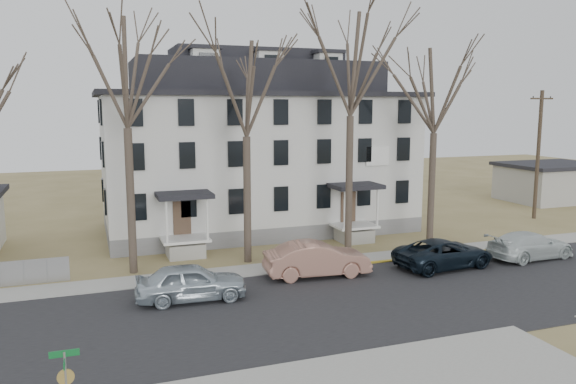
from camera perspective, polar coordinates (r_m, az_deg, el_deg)
name	(u,v)px	position (r m, az deg, el deg)	size (l,w,h in m)	color
ground	(431,312)	(24.21, 14.28, -11.71)	(120.00, 120.00, 0.00)	olive
main_road	(405,296)	(25.78, 11.76, -10.34)	(120.00, 10.00, 0.04)	#27272A
far_sidewalk	(346,262)	(30.80, 5.89, -7.05)	(120.00, 2.00, 0.08)	#A09F97
yellow_curb	(434,257)	(32.50, 14.62, -6.45)	(14.00, 0.25, 0.06)	gold
boarding_house	(257,150)	(38.35, -3.17, 4.26)	(20.80, 12.36, 12.05)	slate
distant_building	(552,182)	(55.29, 25.20, 0.94)	(8.50, 6.50, 3.35)	#A09F97
tree_far_left	(125,64)	(28.63, -16.24, 12.39)	(8.40, 8.40, 13.72)	#473B31
tree_mid_left	(246,82)	(29.60, -4.30, 11.13)	(7.80, 7.80, 12.74)	#473B31
tree_center	(351,56)	(31.84, 6.44, 13.60)	(9.00, 9.00, 14.70)	#473B31
tree_mid_right	(436,84)	(34.51, 14.76, 10.52)	(7.80, 7.80, 12.74)	#473B31
utility_pole_far	(538,153)	(45.48, 24.07, 3.61)	(2.00, 0.28, 9.50)	#3D3023
car_silver	(191,283)	(24.81, -9.80, -9.08)	(1.91, 4.74, 1.62)	#ADBCC6
car_tan	(317,260)	(27.83, 2.96, -6.90)	(1.81, 5.19, 1.71)	#9E6E5D
car_navy	(444,254)	(30.39, 15.54, -6.10)	(2.46, 5.33, 1.48)	black
car_white	(530,246)	(33.69, 23.39, -5.05)	(2.08, 5.11, 1.48)	silver
bicycle_left	(188,247)	(32.46, -10.08, -5.52)	(0.58, 1.67, 0.88)	black
street_sign	(66,382)	(15.48, -21.62, -17.50)	(0.70, 0.70, 2.47)	gray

